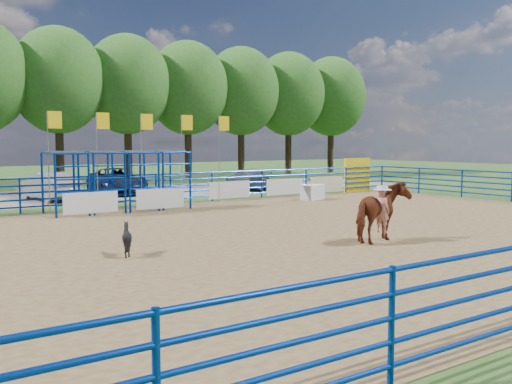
# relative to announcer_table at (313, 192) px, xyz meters

# --- Properties ---
(ground) EXTENTS (120.00, 120.00, 0.00)m
(ground) POSITION_rel_announcer_table_xyz_m (-7.64, -7.79, -0.40)
(ground) COLOR #3E6227
(ground) RESTS_ON ground
(arena_dirt) EXTENTS (30.00, 20.00, 0.02)m
(arena_dirt) POSITION_rel_announcer_table_xyz_m (-7.64, -7.79, -0.39)
(arena_dirt) COLOR olive
(arena_dirt) RESTS_ON ground
(gravel_strip) EXTENTS (40.00, 10.00, 0.01)m
(gravel_strip) POSITION_rel_announcer_table_xyz_m (-7.64, 9.21, -0.40)
(gravel_strip) COLOR gray
(gravel_strip) RESTS_ON ground
(announcer_table) EXTENTS (1.57, 1.14, 0.76)m
(announcer_table) POSITION_rel_announcer_table_xyz_m (0.00, 0.00, 0.00)
(announcer_table) COLOR silver
(announcer_table) RESTS_ON arena_dirt
(horse_and_rider) EXTENTS (2.27, 1.50, 2.29)m
(horse_and_rider) POSITION_rel_announcer_table_xyz_m (-6.33, -10.73, 0.55)
(horse_and_rider) COLOR maroon
(horse_and_rider) RESTS_ON arena_dirt
(calf) EXTENTS (1.01, 0.97, 0.85)m
(calf) POSITION_rel_announcer_table_xyz_m (-13.22, -8.34, 0.04)
(calf) COLOR black
(calf) RESTS_ON arena_dirt
(car_b) EXTENTS (2.31, 4.54, 1.43)m
(car_b) POSITION_rel_announcer_table_xyz_m (-11.19, 7.35, 0.32)
(car_b) COLOR gray
(car_b) RESTS_ON gravel_strip
(car_c) EXTENTS (2.85, 5.44, 1.46)m
(car_c) POSITION_rel_announcer_table_xyz_m (-7.01, 8.98, 0.34)
(car_c) COLOR black
(car_c) RESTS_ON gravel_strip
(car_d) EXTENTS (2.62, 4.59, 1.25)m
(car_d) POSITION_rel_announcer_table_xyz_m (0.84, 7.32, 0.24)
(car_d) COLOR #555557
(car_d) RESTS_ON gravel_strip
(perimeter_fence) EXTENTS (30.10, 20.10, 1.50)m
(perimeter_fence) POSITION_rel_announcer_table_xyz_m (-7.64, -7.79, 0.35)
(perimeter_fence) COLOR navy
(perimeter_fence) RESTS_ON ground
(chute_assembly) EXTENTS (19.32, 2.41, 4.20)m
(chute_assembly) POSITION_rel_announcer_table_xyz_m (-9.54, 1.05, 0.86)
(chute_assembly) COLOR navy
(chute_assembly) RESTS_ON ground
(treeline) EXTENTS (56.40, 6.40, 11.24)m
(treeline) POSITION_rel_announcer_table_xyz_m (-7.64, 18.21, 7.13)
(treeline) COLOR #3F2B19
(treeline) RESTS_ON ground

